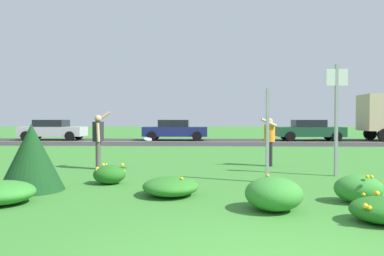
{
  "coord_description": "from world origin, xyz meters",
  "views": [
    {
      "loc": [
        -0.77,
        -3.47,
        1.52
      ],
      "look_at": [
        -1.22,
        8.29,
        1.23
      ],
      "focal_mm": 34.98,
      "sensor_mm": 36.0,
      "label": 1
    }
  ],
  "objects": [
    {
      "name": "highway_strip",
      "position": [
        0.0,
        21.09,
        0.0
      ],
      "size": [
        120.0,
        7.78,
        0.01
      ],
      "primitive_type": "cube",
      "color": "#2D2D30",
      "rests_on": "ground"
    },
    {
      "name": "person_catcher_orange_shirt",
      "position": [
        1.26,
        8.62,
        0.92
      ],
      "size": [
        0.52,
        0.54,
        1.54
      ],
      "color": "orange",
      "rests_on": "ground"
    },
    {
      "name": "car_navy_center_left",
      "position": [
        -2.98,
        22.84,
        0.74
      ],
      "size": [
        4.5,
        2.0,
        1.45
      ],
      "color": "navy",
      "rests_on": "ground"
    },
    {
      "name": "car_dark_green_center_right",
      "position": [
        6.43,
        22.84,
        0.74
      ],
      "size": [
        4.5,
        2.0,
        1.45
      ],
      "color": "#194C2D",
      "rests_on": "ground"
    },
    {
      "name": "ground_plane",
      "position": [
        0.0,
        10.55,
        0.0
      ],
      "size": [
        120.0,
        120.0,
        0.0
      ],
      "primitive_type": "plane",
      "color": "#387A2D"
    },
    {
      "name": "daylily_clump_front_right",
      "position": [
        -1.48,
        3.88,
        0.18
      ],
      "size": [
        1.11,
        1.21,
        0.4
      ],
      "color": "#2D7526",
      "rests_on": "ground"
    },
    {
      "name": "person_thrower_dark_shirt",
      "position": [
        -4.04,
        7.7,
        0.99
      ],
      "size": [
        0.51,
        0.54,
        1.76
      ],
      "color": "#232328",
      "rests_on": "ground"
    },
    {
      "name": "sign_post_by_roadside",
      "position": [
        2.67,
        6.55,
        1.78
      ],
      "size": [
        0.56,
        0.1,
        2.96
      ],
      "color": "#93969B",
      "rests_on": "ground"
    },
    {
      "name": "highway_center_stripe",
      "position": [
        0.0,
        21.09,
        0.01
      ],
      "size": [
        120.0,
        0.16,
        0.0
      ],
      "primitive_type": "cube",
      "color": "yellow",
      "rests_on": "ground"
    },
    {
      "name": "evergreen_shrub_side",
      "position": [
        -4.46,
        4.26,
        0.71
      ],
      "size": [
        1.35,
        1.35,
        1.42
      ],
      "primitive_type": "cone",
      "color": "#143D19",
      "rests_on": "ground"
    },
    {
      "name": "daylily_clump_mid_right",
      "position": [
        1.98,
        3.37,
        0.25
      ],
      "size": [
        0.86,
        0.77,
        0.56
      ],
      "color": "#337F2D",
      "rests_on": "ground"
    },
    {
      "name": "sign_post_near_path",
      "position": [
        0.68,
        5.47,
        1.12
      ],
      "size": [
        0.07,
        0.1,
        2.23
      ],
      "color": "#93969B",
      "rests_on": "ground"
    },
    {
      "name": "daylily_clump_front_left",
      "position": [
        -3.04,
        5.15,
        0.22
      ],
      "size": [
        0.75,
        0.68,
        0.48
      ],
      "color": "#23661E",
      "rests_on": "ground"
    },
    {
      "name": "car_silver_leftmost",
      "position": [
        -11.77,
        22.84,
        0.74
      ],
      "size": [
        4.5,
        2.0,
        1.45
      ],
      "color": "#B7BABF",
      "rests_on": "ground"
    },
    {
      "name": "daylily_clump_front_center",
      "position": [
        -4.45,
        3.02,
        0.21
      ],
      "size": [
        1.22,
        1.14,
        0.43
      ],
      "color": "#337F2D",
      "rests_on": "ground"
    },
    {
      "name": "daylily_clump_near_camera",
      "position": [
        0.34,
        2.74,
        0.28
      ],
      "size": [
        0.95,
        0.99,
        0.59
      ],
      "color": "#337F2D",
      "rests_on": "ground"
    },
    {
      "name": "frisbee_pale_blue",
      "position": [
        -2.52,
        7.67,
        0.91
      ],
      "size": [
        0.25,
        0.24,
        0.12
      ],
      "color": "#ADD6E5"
    }
  ]
}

